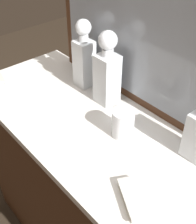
% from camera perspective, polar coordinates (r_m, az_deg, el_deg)
% --- Properties ---
extents(dresser, '(1.29, 0.52, 0.89)m').
position_cam_1_polar(dresser, '(1.47, 0.00, -16.30)').
color(dresser, '#472816').
rests_on(dresser, ground_plane).
extents(dresser_mirror, '(0.98, 0.03, 0.64)m').
position_cam_1_polar(dresser_mirror, '(1.12, 9.68, 14.85)').
color(dresser_mirror, '#472816').
rests_on(dresser_mirror, dresser).
extents(crystal_decanter_right, '(0.08, 0.08, 0.31)m').
position_cam_1_polar(crystal_decanter_right, '(1.33, -2.63, 9.80)').
color(crystal_decanter_right, white).
rests_on(crystal_decanter_right, dresser).
extents(crystal_decanter_far_right, '(0.08, 0.08, 0.31)m').
position_cam_1_polar(crystal_decanter_far_right, '(1.21, 1.73, 7.09)').
color(crystal_decanter_far_right, white).
rests_on(crystal_decanter_far_right, dresser).
extents(crystal_tumbler_front, '(0.08, 0.08, 0.11)m').
position_cam_1_polar(crystal_tumbler_front, '(1.09, 4.74, -2.34)').
color(crystal_tumbler_front, white).
rests_on(crystal_tumbler_front, dresser).
extents(silver_brush_left, '(0.16, 0.12, 0.02)m').
position_cam_1_polar(silver_brush_left, '(0.92, 6.69, -16.08)').
color(silver_brush_left, '#B7A88C').
rests_on(silver_brush_left, dresser).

